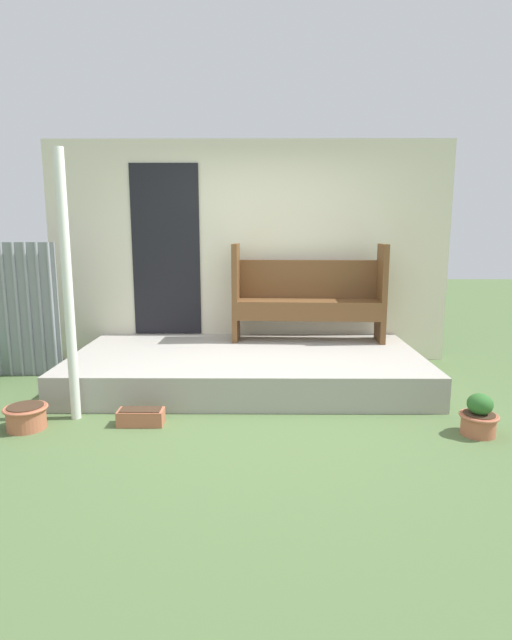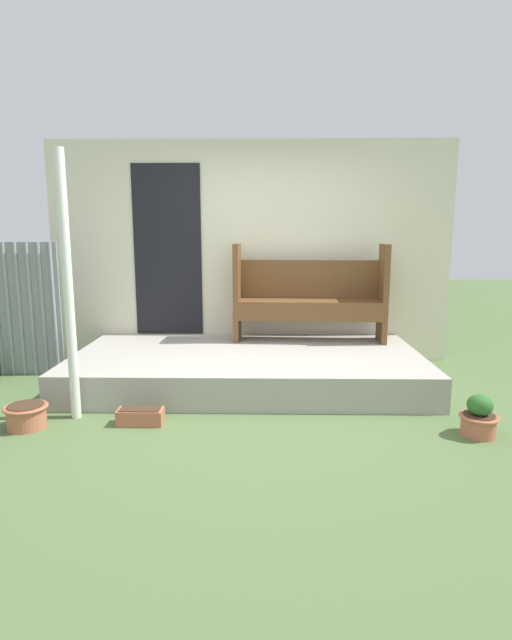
# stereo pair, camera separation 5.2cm
# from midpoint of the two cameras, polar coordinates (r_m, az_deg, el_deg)

# --- Properties ---
(ground_plane) EXTENTS (24.00, 24.00, 0.00)m
(ground_plane) POSITION_cam_midpoint_polar(r_m,az_deg,el_deg) (4.40, -0.57, -10.69)
(ground_plane) COLOR #516B3D
(porch_slab) EXTENTS (3.55, 1.85, 0.32)m
(porch_slab) POSITION_cam_midpoint_polar(r_m,az_deg,el_deg) (5.23, -1.35, -5.41)
(porch_slab) COLOR #A8A399
(porch_slab) RESTS_ON ground_plane
(house_wall) EXTENTS (4.75, 0.08, 2.60)m
(house_wall) POSITION_cam_midpoint_polar(r_m,az_deg,el_deg) (6.00, -1.51, 7.67)
(house_wall) COLOR beige
(house_wall) RESTS_ON ground_plane
(support_post) EXTENTS (0.08, 0.08, 2.20)m
(support_post) POSITION_cam_midpoint_polar(r_m,az_deg,el_deg) (4.33, -21.04, 3.34)
(support_post) COLOR white
(support_post) RESTS_ON ground_plane
(bench) EXTENTS (1.72, 0.48, 1.10)m
(bench) POSITION_cam_midpoint_polar(r_m,az_deg,el_deg) (5.71, 5.70, 3.11)
(bench) COLOR brown
(bench) RESTS_ON porch_slab
(flower_pot_left) EXTENTS (0.34, 0.34, 0.19)m
(flower_pot_left) POSITION_cam_midpoint_polar(r_m,az_deg,el_deg) (4.47, -25.10, -9.90)
(flower_pot_left) COLOR #B76647
(flower_pot_left) RESTS_ON ground_plane
(flower_pot_middle) EXTENTS (0.30, 0.30, 0.33)m
(flower_pot_middle) POSITION_cam_midpoint_polar(r_m,az_deg,el_deg) (4.29, 23.81, -10.10)
(flower_pot_middle) COLOR #B76647
(flower_pot_middle) RESTS_ON ground_plane
(planter_box_rect) EXTENTS (0.37, 0.17, 0.13)m
(planter_box_rect) POSITION_cam_midpoint_polar(r_m,az_deg,el_deg) (4.26, -13.36, -10.72)
(planter_box_rect) COLOR #B76647
(planter_box_rect) RESTS_ON ground_plane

